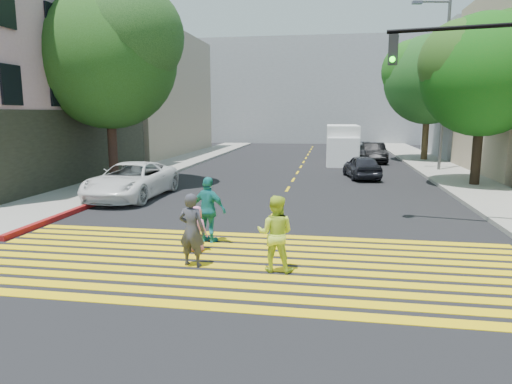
% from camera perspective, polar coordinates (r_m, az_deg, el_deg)
% --- Properties ---
extents(ground, '(120.00, 120.00, 0.00)m').
position_cam_1_polar(ground, '(9.60, -2.98, -11.33)').
color(ground, black).
extents(sidewalk_left, '(3.00, 40.00, 0.15)m').
position_cam_1_polar(sidewalk_left, '(32.64, -9.34, 3.74)').
color(sidewalk_left, gray).
rests_on(sidewalk_left, ground).
extents(sidewalk_right, '(3.00, 60.00, 0.15)m').
position_cam_1_polar(sidewalk_right, '(24.86, 24.60, 1.10)').
color(sidewalk_right, gray).
rests_on(sidewalk_right, ground).
extents(curb_red, '(0.20, 8.00, 0.16)m').
position_cam_1_polar(curb_red, '(17.52, -21.16, -1.97)').
color(curb_red, maroon).
rests_on(curb_red, ground).
extents(crosswalk, '(13.40, 5.30, 0.01)m').
position_cam_1_polar(crosswalk, '(10.77, -1.52, -8.89)').
color(crosswalk, yellow).
rests_on(crosswalk, ground).
extents(lane_line, '(0.12, 34.40, 0.01)m').
position_cam_1_polar(lane_line, '(31.49, 5.81, 3.48)').
color(lane_line, yellow).
rests_on(lane_line, ground).
extents(building_left_tan, '(12.00, 16.00, 10.00)m').
position_cam_1_polar(building_left_tan, '(40.91, -16.98, 11.57)').
color(building_left_tan, tan).
rests_on(building_left_tan, ground).
extents(building_right_grey, '(10.00, 10.00, 10.00)m').
position_cam_1_polar(building_right_grey, '(40.91, 28.55, 10.82)').
color(building_right_grey, gray).
rests_on(building_right_grey, ground).
extents(backdrop_block, '(30.00, 8.00, 12.00)m').
position_cam_1_polar(backdrop_block, '(56.83, 7.60, 12.31)').
color(backdrop_block, gray).
rests_on(backdrop_block, ground).
extents(tree_left, '(8.77, 8.54, 9.32)m').
position_cam_1_polar(tree_left, '(23.31, -17.85, 16.33)').
color(tree_left, black).
rests_on(tree_left, ground).
extents(tree_right_near, '(6.21, 5.68, 8.07)m').
position_cam_1_polar(tree_right_near, '(23.81, 26.74, 13.62)').
color(tree_right_near, black).
rests_on(tree_right_near, ground).
extents(tree_right_far, '(7.78, 7.42, 9.07)m').
position_cam_1_polar(tree_right_far, '(35.47, 20.97, 13.51)').
color(tree_right_far, '#2E220F').
rests_on(tree_right_far, ground).
extents(pedestrian_man, '(0.67, 0.49, 1.70)m').
position_cam_1_polar(pedestrian_man, '(10.47, -8.04, -4.73)').
color(pedestrian_man, '#363640').
rests_on(pedestrian_man, ground).
extents(pedestrian_woman, '(0.86, 0.69, 1.70)m').
position_cam_1_polar(pedestrian_woman, '(10.07, 2.43, -5.21)').
color(pedestrian_woman, '#CCE839').
rests_on(pedestrian_woman, ground).
extents(pedestrian_child, '(0.63, 0.47, 1.17)m').
position_cam_1_polar(pedestrian_child, '(11.65, -7.47, -4.56)').
color(pedestrian_child, pink).
rests_on(pedestrian_child, ground).
extents(pedestrian_extra, '(1.13, 0.74, 1.79)m').
position_cam_1_polar(pedestrian_extra, '(12.32, -5.94, -2.25)').
color(pedestrian_extra, teal).
rests_on(pedestrian_extra, ground).
extents(white_sedan, '(2.53, 5.31, 1.46)m').
position_cam_1_polar(white_sedan, '(19.44, -15.30, 1.41)').
color(white_sedan, white).
rests_on(white_sedan, ground).
extents(dark_car_near, '(2.10, 3.92, 1.27)m').
position_cam_1_polar(dark_car_near, '(25.11, 13.09, 3.11)').
color(dark_car_near, black).
rests_on(dark_car_near, ground).
extents(silver_car, '(2.46, 4.81, 1.34)m').
position_cam_1_polar(silver_car, '(38.74, 12.17, 5.48)').
color(silver_car, '#999CA5').
rests_on(silver_car, ground).
extents(dark_car_parked, '(1.67, 4.28, 1.39)m').
position_cam_1_polar(dark_car_parked, '(33.58, 14.48, 4.79)').
color(dark_car_parked, black).
rests_on(dark_car_parked, ground).
extents(white_van, '(2.16, 5.61, 2.64)m').
position_cam_1_polar(white_van, '(32.24, 10.71, 5.73)').
color(white_van, white).
rests_on(white_van, ground).
extents(traffic_signal, '(4.23, 1.01, 6.28)m').
position_cam_1_polar(traffic_signal, '(14.86, 27.63, 11.05)').
color(traffic_signal, black).
rests_on(traffic_signal, ground).
extents(street_lamp, '(2.22, 0.60, 9.86)m').
position_cam_1_polar(street_lamp, '(29.14, 22.18, 13.44)').
color(street_lamp, '#575757').
rests_on(street_lamp, ground).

